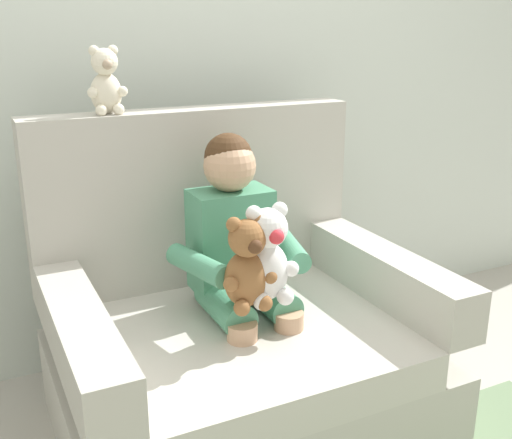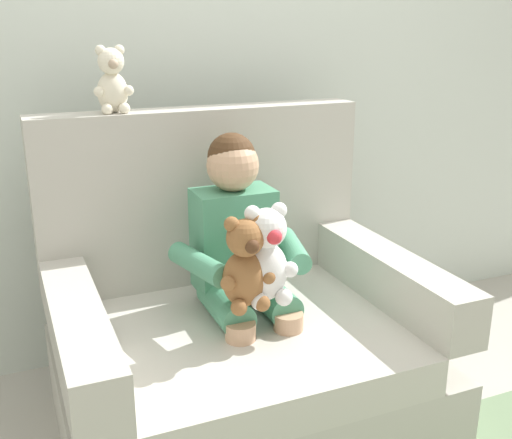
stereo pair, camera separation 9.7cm
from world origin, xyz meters
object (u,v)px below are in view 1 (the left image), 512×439
(seated_child, at_px, (239,250))
(plush_cream_on_backrest, at_px, (106,83))
(plush_brown, at_px, (247,266))
(armchair, at_px, (235,340))
(plush_white, at_px, (267,257))

(seated_child, xyz_separation_m, plush_cream_on_backrest, (-0.32, 0.31, 0.52))
(plush_brown, distance_m, plush_cream_on_backrest, 0.75)
(armchair, relative_size, seated_child, 1.42)
(armchair, height_order, plush_white, armchair)
(armchair, bearing_deg, seated_child, 33.73)
(plush_cream_on_backrest, bearing_deg, plush_brown, -52.37)
(plush_cream_on_backrest, bearing_deg, armchair, -36.55)
(plush_white, relative_size, plush_brown, 1.07)
(armchair, bearing_deg, plush_cream_on_backrest, 132.21)
(armchair, distance_m, seated_child, 0.32)
(plush_white, bearing_deg, plush_cream_on_backrest, 106.65)
(armchair, height_order, seated_child, armchair)
(seated_child, height_order, plush_cream_on_backrest, plush_cream_on_backrest)
(plush_brown, bearing_deg, plush_white, 25.89)
(seated_child, distance_m, plush_white, 0.19)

